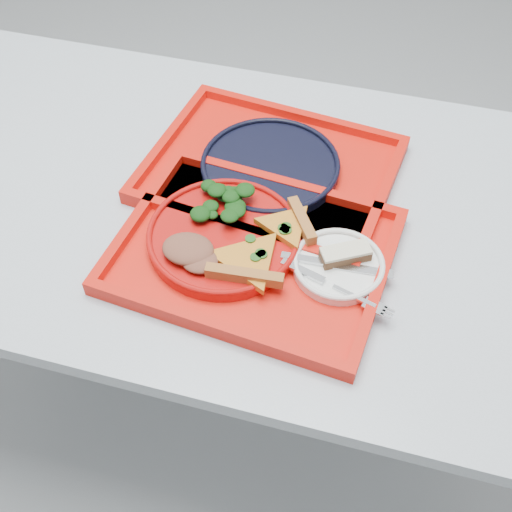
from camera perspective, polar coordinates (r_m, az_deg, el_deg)
name	(u,v)px	position (r m, az deg, el deg)	size (l,w,h in m)	color
ground	(218,386)	(1.81, -3.40, -11.49)	(10.00, 10.00, 0.00)	#999CA1
table	(202,220)	(1.25, -4.81, 3.21)	(1.60, 0.80, 0.75)	#9FA9B3
tray_main	(253,254)	(1.09, -0.23, 0.18)	(0.45, 0.35, 0.01)	red
tray_far	(270,173)	(1.23, 1.26, 7.43)	(0.45, 0.35, 0.01)	red
dinner_plate	(224,238)	(1.09, -2.87, 1.65)	(0.26, 0.26, 0.02)	#AE0E0B
side_plate	(338,267)	(1.06, 7.32, -0.97)	(0.15, 0.15, 0.01)	white
navy_plate	(270,167)	(1.22, 1.27, 7.91)	(0.26, 0.26, 0.02)	black
pizza_slice_a	(249,258)	(1.04, -0.65, -0.22)	(0.14, 0.12, 0.02)	gold
pizza_slice_b	(286,224)	(1.09, 2.70, 2.84)	(0.11, 0.10, 0.02)	gold
salad_heap	(223,200)	(1.11, -2.91, 4.96)	(0.09, 0.08, 0.04)	black
meat_portion	(188,249)	(1.05, -6.06, 0.62)	(0.09, 0.07, 0.03)	brown
dessert_bar	(345,254)	(1.06, 7.96, 0.18)	(0.09, 0.07, 0.02)	#442416
knife	(337,265)	(1.05, 7.20, -0.76)	(0.18, 0.02, 0.01)	silver
fork	(332,285)	(1.03, 6.79, -2.61)	(0.18, 0.02, 0.01)	silver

